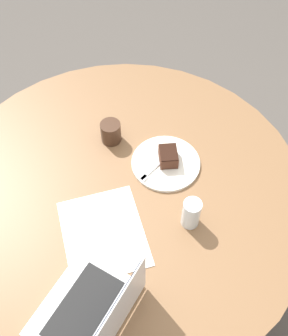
# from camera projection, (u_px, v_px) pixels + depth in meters

# --- Properties ---
(ground_plane) EXTENTS (12.00, 12.00, 0.00)m
(ground_plane) POSITION_uv_depth(u_px,v_px,m) (128.00, 264.00, 2.03)
(ground_plane) COLOR #4C4742
(dining_table) EXTENTS (1.35, 1.35, 0.74)m
(dining_table) POSITION_uv_depth(u_px,v_px,m) (123.00, 201.00, 1.52)
(dining_table) COLOR brown
(dining_table) RESTS_ON ground_plane
(paper_document) EXTENTS (0.38, 0.35, 0.00)m
(paper_document) POSITION_uv_depth(u_px,v_px,m) (103.00, 233.00, 1.32)
(paper_document) COLOR white
(paper_document) RESTS_ON dining_table
(plate) EXTENTS (0.26, 0.26, 0.01)m
(plate) POSITION_uv_depth(u_px,v_px,m) (166.00, 163.00, 1.48)
(plate) COLOR silver
(plate) RESTS_ON dining_table
(cake_slice) EXTENTS (0.11, 0.10, 0.05)m
(cake_slice) POSITION_uv_depth(u_px,v_px,m) (168.00, 156.00, 1.46)
(cake_slice) COLOR #472619
(cake_slice) RESTS_ON plate
(fork) EXTENTS (0.06, 0.17, 0.00)m
(fork) POSITION_uv_depth(u_px,v_px,m) (153.00, 169.00, 1.46)
(fork) COLOR silver
(fork) RESTS_ON plate
(coffee_glass) EXTENTS (0.08, 0.08, 0.09)m
(coffee_glass) POSITION_uv_depth(u_px,v_px,m) (111.00, 132.00, 1.52)
(coffee_glass) COLOR #3D2619
(coffee_glass) RESTS_ON dining_table
(water_glass) EXTENTS (0.06, 0.06, 0.12)m
(water_glass) POSITION_uv_depth(u_px,v_px,m) (191.00, 213.00, 1.30)
(water_glass) COLOR silver
(water_glass) RESTS_ON dining_table
(laptop) EXTENTS (0.35, 0.38, 0.23)m
(laptop) POSITION_uv_depth(u_px,v_px,m) (92.00, 311.00, 1.13)
(laptop) COLOR silver
(laptop) RESTS_ON dining_table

